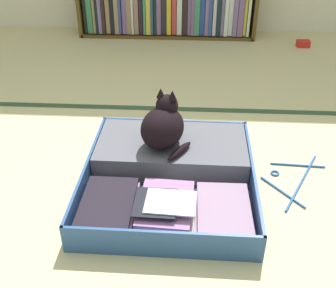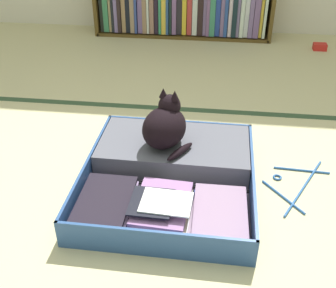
{
  "view_description": "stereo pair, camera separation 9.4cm",
  "coord_description": "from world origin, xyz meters",
  "px_view_note": "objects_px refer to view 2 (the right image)",
  "views": [
    {
      "loc": [
        0.19,
        -1.25,
        1.16
      ],
      "look_at": [
        0.11,
        0.21,
        0.21
      ],
      "focal_mm": 44.66,
      "sensor_mm": 36.0,
      "label": 1
    },
    {
      "loc": [
        0.29,
        -1.24,
        1.16
      ],
      "look_at": [
        0.11,
        0.21,
        0.21
      ],
      "focal_mm": 44.66,
      "sensor_mm": 36.0,
      "label": 2
    }
  ],
  "objects_px": {
    "clothes_hanger": "(295,184)",
    "small_red_pouch": "(320,47)",
    "open_suitcase": "(169,171)",
    "black_cat": "(166,126)"
  },
  "relations": [
    {
      "from": "open_suitcase",
      "to": "small_red_pouch",
      "type": "relative_size",
      "value": 7.93
    },
    {
      "from": "black_cat",
      "to": "clothes_hanger",
      "type": "height_order",
      "value": "black_cat"
    },
    {
      "from": "clothes_hanger",
      "to": "small_red_pouch",
      "type": "bearing_deg",
      "value": 76.84
    },
    {
      "from": "black_cat",
      "to": "clothes_hanger",
      "type": "distance_m",
      "value": 0.63
    },
    {
      "from": "open_suitcase",
      "to": "clothes_hanger",
      "type": "height_order",
      "value": "open_suitcase"
    },
    {
      "from": "black_cat",
      "to": "clothes_hanger",
      "type": "relative_size",
      "value": 0.71
    },
    {
      "from": "black_cat",
      "to": "small_red_pouch",
      "type": "relative_size",
      "value": 2.91
    },
    {
      "from": "open_suitcase",
      "to": "clothes_hanger",
      "type": "distance_m",
      "value": 0.56
    },
    {
      "from": "clothes_hanger",
      "to": "black_cat",
      "type": "bearing_deg",
      "value": 173.05
    },
    {
      "from": "open_suitcase",
      "to": "black_cat",
      "type": "relative_size",
      "value": 2.73
    }
  ]
}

